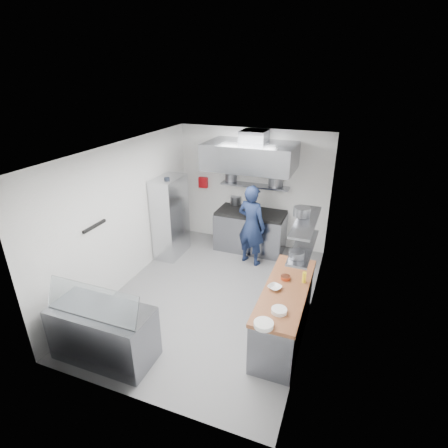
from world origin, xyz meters
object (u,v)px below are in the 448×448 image
at_px(gas_range, 250,232).
at_px(chef, 251,225).
at_px(display_case, 104,333).
at_px(wire_rack, 171,217).

xyz_separation_m(gas_range, chef, (0.20, -0.62, 0.45)).
distance_m(gas_range, display_case, 4.22).
xyz_separation_m(chef, wire_rack, (-1.83, -0.26, 0.02)).
relative_size(chef, wire_rack, 0.97).
relative_size(wire_rack, display_case, 1.23).
distance_m(chef, display_case, 3.71).
bearing_deg(wire_rack, chef, 8.11).
xyz_separation_m(wire_rack, display_case, (0.63, -3.22, -0.50)).
bearing_deg(gas_range, wire_rack, -151.67).
relative_size(gas_range, wire_rack, 0.86).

